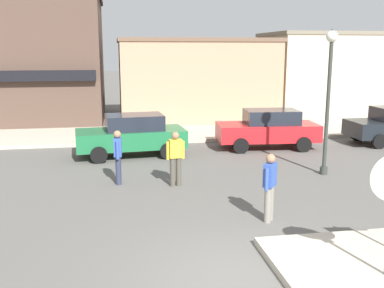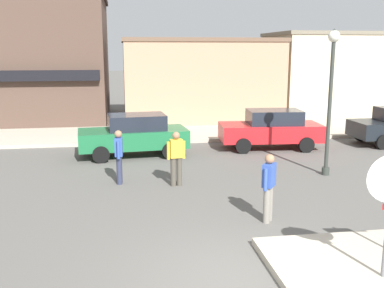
{
  "view_description": "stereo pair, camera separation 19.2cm",
  "coord_description": "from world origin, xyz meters",
  "px_view_note": "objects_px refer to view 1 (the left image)",
  "views": [
    {
      "loc": [
        -2.11,
        -6.82,
        3.92
      ],
      "look_at": [
        -0.18,
        4.5,
        1.5
      ],
      "focal_mm": 42.0,
      "sensor_mm": 36.0,
      "label": 1
    },
    {
      "loc": [
        -1.92,
        -6.85,
        3.92
      ],
      "look_at": [
        -0.18,
        4.5,
        1.5
      ],
      "focal_mm": 42.0,
      "sensor_mm": 36.0,
      "label": 2
    }
  ],
  "objects_px": {
    "parked_car_nearest": "(132,135)",
    "pedestrian_crossing_near": "(270,185)",
    "lamp_post": "(329,81)",
    "pedestrian_crossing_far": "(118,155)",
    "pedestrian_kerb_side": "(175,157)",
    "parked_car_second": "(268,128)"
  },
  "relations": [
    {
      "from": "parked_car_nearest",
      "to": "pedestrian_crossing_near",
      "type": "relative_size",
      "value": 2.57
    },
    {
      "from": "lamp_post",
      "to": "pedestrian_crossing_near",
      "type": "distance_m",
      "value": 5.15
    },
    {
      "from": "pedestrian_kerb_side",
      "to": "pedestrian_crossing_far",
      "type": "bearing_deg",
      "value": 163.41
    },
    {
      "from": "lamp_post",
      "to": "parked_car_nearest",
      "type": "bearing_deg",
      "value": 148.82
    },
    {
      "from": "pedestrian_crossing_near",
      "to": "pedestrian_crossing_far",
      "type": "xyz_separation_m",
      "value": [
        -3.41,
        3.6,
        0.0
      ]
    },
    {
      "from": "parked_car_second",
      "to": "pedestrian_kerb_side",
      "type": "height_order",
      "value": "pedestrian_kerb_side"
    },
    {
      "from": "lamp_post",
      "to": "pedestrian_kerb_side",
      "type": "distance_m",
      "value": 5.3
    },
    {
      "from": "parked_car_nearest",
      "to": "pedestrian_crossing_near",
      "type": "distance_m",
      "value": 7.71
    },
    {
      "from": "pedestrian_crossing_far",
      "to": "lamp_post",
      "type": "bearing_deg",
      "value": -0.42
    },
    {
      "from": "lamp_post",
      "to": "pedestrian_crossing_near",
      "type": "bearing_deg",
      "value": -130.98
    },
    {
      "from": "lamp_post",
      "to": "parked_car_nearest",
      "type": "height_order",
      "value": "lamp_post"
    },
    {
      "from": "lamp_post",
      "to": "pedestrian_crossing_far",
      "type": "distance_m",
      "value": 6.82
    },
    {
      "from": "lamp_post",
      "to": "pedestrian_crossing_far",
      "type": "xyz_separation_m",
      "value": [
        -6.5,
        0.05,
        -2.09
      ]
    },
    {
      "from": "pedestrian_kerb_side",
      "to": "pedestrian_crossing_near",
      "type": "bearing_deg",
      "value": -60.39
    },
    {
      "from": "lamp_post",
      "to": "pedestrian_crossing_far",
      "type": "height_order",
      "value": "lamp_post"
    },
    {
      "from": "parked_car_second",
      "to": "pedestrian_crossing_far",
      "type": "relative_size",
      "value": 2.56
    },
    {
      "from": "lamp_post",
      "to": "pedestrian_kerb_side",
      "type": "relative_size",
      "value": 2.82
    },
    {
      "from": "parked_car_nearest",
      "to": "pedestrian_crossing_near",
      "type": "height_order",
      "value": "pedestrian_crossing_near"
    },
    {
      "from": "parked_car_nearest",
      "to": "parked_car_second",
      "type": "xyz_separation_m",
      "value": [
        5.48,
        0.45,
        0.0
      ]
    },
    {
      "from": "pedestrian_crossing_near",
      "to": "pedestrian_kerb_side",
      "type": "distance_m",
      "value": 3.58
    },
    {
      "from": "lamp_post",
      "to": "pedestrian_crossing_far",
      "type": "relative_size",
      "value": 2.82
    },
    {
      "from": "parked_car_second",
      "to": "pedestrian_crossing_near",
      "type": "xyz_separation_m",
      "value": [
        -2.61,
        -7.6,
        0.06
      ]
    }
  ]
}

